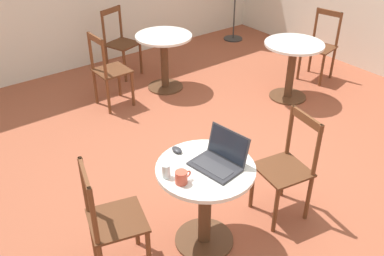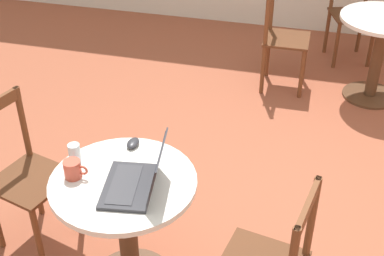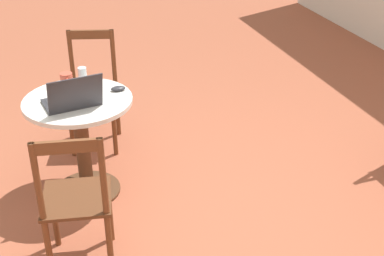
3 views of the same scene
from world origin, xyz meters
TOP-DOWN VIEW (x-y plane):
  - ground_plane at (0.00, 0.00)m, footprint 16.00×16.00m
  - cafe_table_near at (-0.75, -0.59)m, footprint 0.72×0.72m
  - chair_near_left at (-1.43, -0.41)m, footprint 0.47×0.47m
  - chair_near_right at (0.00, -0.73)m, footprint 0.44×0.44m
  - laptop at (-0.65, -0.63)m, footprint 0.33×0.38m
  - mouse at (-0.80, -0.31)m, footprint 0.06×0.10m
  - mug at (-0.98, -0.63)m, footprint 0.12×0.08m
  - drinking_glass at (-1.03, -0.52)m, footprint 0.06×0.06m

SIDE VIEW (x-z plane):
  - ground_plane at x=0.00m, z-range 0.00..0.00m
  - chair_near_left at x=-1.43m, z-range 0.00..0.92m
  - chair_near_right at x=0.00m, z-range 0.00..0.92m
  - cafe_table_near at x=-0.75m, z-range 0.14..0.88m
  - mouse at x=-0.80m, z-range 0.73..0.76m
  - mug at x=-0.98m, z-range 0.73..0.82m
  - laptop at x=-0.65m, z-range 0.66..0.90m
  - drinking_glass at x=-1.03m, z-range 0.73..0.83m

